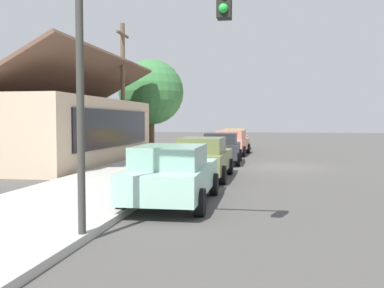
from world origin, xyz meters
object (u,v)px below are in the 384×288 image
(car_mustard, at_px, (235,139))
(fire_hydrant_red, at_px, (160,167))
(traffic_light_main, at_px, (136,49))
(utility_pole_wooden, at_px, (123,89))
(car_olive, at_px, (204,158))
(car_charcoal, at_px, (222,148))
(shade_tree, at_px, (151,92))
(car_coral, at_px, (232,142))
(car_seafoam, at_px, (173,174))

(car_mustard, distance_m, fire_hydrant_red, 18.16)
(traffic_light_main, height_order, utility_pole_wooden, utility_pole_wooden)
(car_olive, relative_size, traffic_light_main, 0.89)
(car_olive, bearing_deg, car_charcoal, -0.27)
(utility_pole_wooden, bearing_deg, shade_tree, 3.70)
(car_coral, height_order, utility_pole_wooden, utility_pole_wooden)
(car_olive, height_order, traffic_light_main, traffic_light_main)
(car_charcoal, xyz_separation_m, fire_hydrant_red, (-6.92, 1.51, -0.32))
(car_charcoal, height_order, fire_hydrant_red, car_charcoal)
(car_olive, distance_m, traffic_light_main, 9.53)
(shade_tree, relative_size, fire_hydrant_red, 9.27)
(car_olive, relative_size, fire_hydrant_red, 6.51)
(car_olive, bearing_deg, car_mustard, 0.45)
(car_seafoam, xyz_separation_m, shade_tree, (19.67, 5.94, 3.42))
(car_seafoam, relative_size, car_olive, 1.04)
(car_coral, relative_size, utility_pole_wooden, 0.65)
(fire_hydrant_red, bearing_deg, traffic_light_main, -168.70)
(shade_tree, xyz_separation_m, traffic_light_main, (-23.58, -6.16, -0.75))
(fire_hydrant_red, bearing_deg, car_seafoam, -161.85)
(car_seafoam, height_order, utility_pole_wooden, utility_pole_wooden)
(car_olive, height_order, car_charcoal, same)
(car_seafoam, xyz_separation_m, utility_pole_wooden, (11.97, 5.44, 3.11))
(car_olive, xyz_separation_m, car_coral, (11.90, -0.04, 0.00))
(shade_tree, bearing_deg, fire_hydrant_red, -163.59)
(car_mustard, xyz_separation_m, utility_pole_wooden, (-10.52, 5.35, 3.11))
(traffic_light_main, bearing_deg, car_coral, 0.37)
(car_olive, distance_m, fire_hydrant_red, 1.73)
(traffic_light_main, xyz_separation_m, fire_hydrant_red, (8.31, 1.66, -2.99))
(car_charcoal, xyz_separation_m, shade_tree, (8.35, 6.01, 3.43))
(car_seafoam, bearing_deg, car_mustard, -0.71)
(car_charcoal, bearing_deg, car_seafoam, 177.72)
(car_olive, relative_size, shade_tree, 0.70)
(car_seafoam, bearing_deg, car_charcoal, -1.30)
(car_mustard, height_order, utility_pole_wooden, utility_pole_wooden)
(car_charcoal, distance_m, fire_hydrant_red, 7.09)
(car_olive, xyz_separation_m, car_charcoal, (6.08, -0.03, -0.00))
(car_coral, bearing_deg, car_olive, -177.45)
(utility_pole_wooden, bearing_deg, traffic_light_main, -160.39)
(utility_pole_wooden, bearing_deg, car_charcoal, -96.82)
(car_seafoam, height_order, traffic_light_main, traffic_light_main)
(car_charcoal, distance_m, traffic_light_main, 15.46)
(traffic_light_main, bearing_deg, car_olive, 1.12)
(car_mustard, bearing_deg, car_seafoam, 179.42)
(car_coral, relative_size, shade_tree, 0.74)
(shade_tree, height_order, utility_pole_wooden, utility_pole_wooden)
(car_coral, distance_m, utility_pole_wooden, 8.18)
(car_olive, xyz_separation_m, utility_pole_wooden, (6.74, 5.48, 3.11))
(car_olive, bearing_deg, car_seafoam, 179.55)
(car_seafoam, bearing_deg, fire_hydrant_red, 17.20)
(utility_pole_wooden, bearing_deg, car_olive, -140.89)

